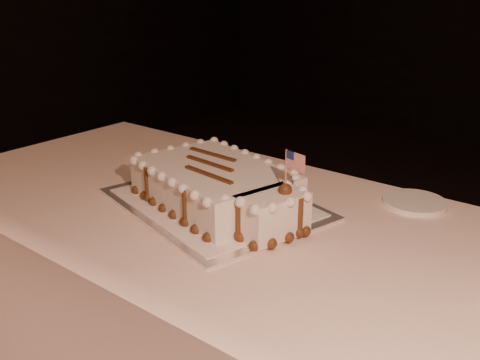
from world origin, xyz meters
The scene contains 4 objects.
cake_board centered at (-0.40, 0.61, 0.75)m, with size 0.51×0.38×0.01m, color white.
doily centered at (-0.40, 0.61, 0.76)m, with size 0.45×0.34×0.00m, color white.
sheet_cake centered at (-0.37, 0.60, 0.81)m, with size 0.50×0.36×0.19m.
side_plate centered at (-0.01, 0.91, 0.76)m, with size 0.15×0.15×0.01m, color white.
Camera 1 is at (0.40, -0.30, 1.27)m, focal length 40.00 mm.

